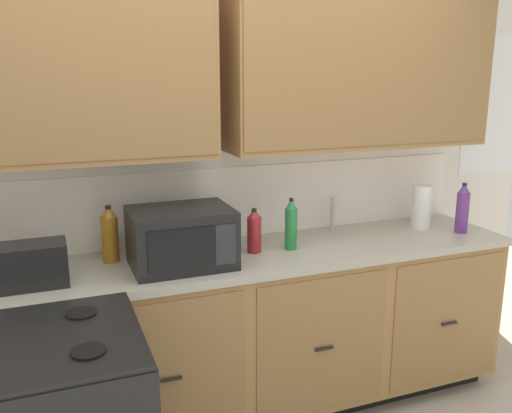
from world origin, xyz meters
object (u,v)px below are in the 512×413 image
microwave (181,237)px  paper_towel_roll (422,207)px  bottle_amber (110,234)px  toaster (34,265)px  bottle_green (291,224)px  bottle_violet (463,208)px  bottle_red (254,231)px

microwave → paper_towel_roll: microwave is taller
paper_towel_roll → bottle_amber: size_ratio=0.92×
toaster → bottle_amber: bottle_amber is taller
bottle_green → bottle_violet: size_ratio=0.94×
microwave → paper_towel_roll: bearing=4.8°
paper_towel_roll → bottle_red: bearing=-176.7°
bottle_amber → bottle_red: 0.72m
toaster → bottle_red: bottle_red is taller
bottle_amber → bottle_green: (0.91, -0.15, -0.00)m
microwave → bottle_green: size_ratio=1.75×
paper_towel_roll → bottle_red: 1.09m
microwave → bottle_violet: bottle_violet is taller
bottle_red → bottle_violet: (1.25, -0.10, 0.03)m
microwave → toaster: bearing=-178.2°
paper_towel_roll → bottle_red: (-1.09, -0.06, -0.02)m
toaster → microwave: bearing=1.8°
bottle_violet → microwave: bearing=178.7°
bottle_red → toaster: bearing=-175.6°
toaster → paper_towel_roll: size_ratio=1.08×
paper_towel_roll → bottle_red: size_ratio=1.12×
bottle_red → bottle_violet: size_ratio=0.79×
bottle_violet → bottle_green: bearing=175.9°
toaster → bottle_amber: size_ratio=0.99×
microwave → bottle_red: microwave is taller
microwave → toaster: microwave is taller
toaster → bottle_violet: (2.31, -0.02, 0.05)m
bottle_amber → bottle_violet: 1.98m
paper_towel_roll → bottle_violet: 0.23m
bottle_red → bottle_violet: bearing=-4.5°
toaster → bottle_violet: bottle_violet is taller
microwave → toaster: size_ratio=1.71×
paper_towel_roll → bottle_green: size_ratio=0.95×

